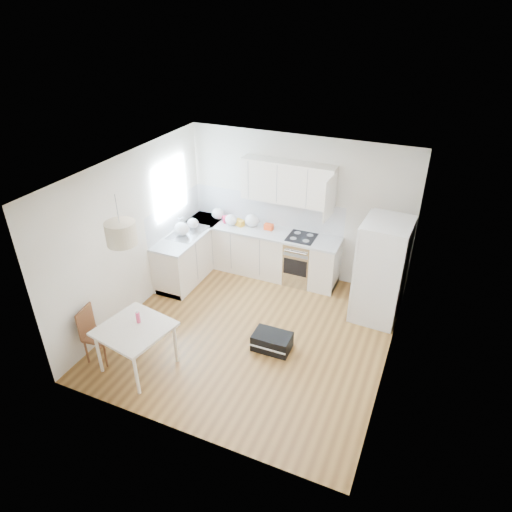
{
  "coord_description": "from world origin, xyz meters",
  "views": [
    {
      "loc": [
        2.37,
        -5.27,
        4.74
      ],
      "look_at": [
        -0.1,
        0.4,
        1.2
      ],
      "focal_mm": 32.0,
      "sensor_mm": 36.0,
      "label": 1
    }
  ],
  "objects_px": {
    "refrigerator": "(382,271)",
    "dining_table": "(135,332)",
    "dining_chair": "(99,335)",
    "gym_bag": "(272,341)"
  },
  "relations": [
    {
      "from": "refrigerator",
      "to": "dining_table",
      "type": "xyz_separation_m",
      "value": [
        -2.93,
        -2.66,
        -0.23
      ]
    },
    {
      "from": "refrigerator",
      "to": "gym_bag",
      "type": "distance_m",
      "value": 2.14
    },
    {
      "from": "dining_table",
      "to": "gym_bag",
      "type": "bearing_deg",
      "value": 45.15
    },
    {
      "from": "refrigerator",
      "to": "gym_bag",
      "type": "height_order",
      "value": "refrigerator"
    },
    {
      "from": "dining_chair",
      "to": "gym_bag",
      "type": "distance_m",
      "value": 2.56
    },
    {
      "from": "dining_chair",
      "to": "dining_table",
      "type": "bearing_deg",
      "value": -2.13
    },
    {
      "from": "dining_chair",
      "to": "refrigerator",
      "type": "bearing_deg",
      "value": 29.31
    },
    {
      "from": "dining_table",
      "to": "dining_chair",
      "type": "xyz_separation_m",
      "value": [
        -0.62,
        -0.07,
        -0.2
      ]
    },
    {
      "from": "dining_table",
      "to": "gym_bag",
      "type": "relative_size",
      "value": 1.82
    },
    {
      "from": "dining_chair",
      "to": "gym_bag",
      "type": "height_order",
      "value": "dining_chair"
    }
  ]
}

